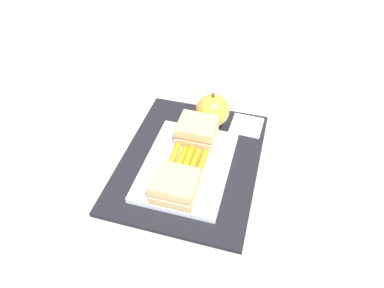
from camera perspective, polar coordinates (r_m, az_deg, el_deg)
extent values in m
plane|color=#B7AD99|center=(0.73, -0.26, -3.01)|extent=(2.40, 2.40, 0.00)
cube|color=black|center=(0.73, -0.26, -2.74)|extent=(0.36, 0.28, 0.01)
cube|color=white|center=(0.70, -0.82, -3.57)|extent=(0.23, 0.17, 0.01)
cube|color=tan|center=(0.64, -2.78, -7.65)|extent=(0.07, 0.08, 0.02)
cube|color=pink|center=(0.63, -2.82, -6.92)|extent=(0.07, 0.07, 0.01)
cube|color=tan|center=(0.62, -2.86, -6.18)|extent=(0.07, 0.08, 0.02)
cube|color=tan|center=(0.75, 0.84, 1.49)|extent=(0.07, 0.08, 0.02)
cube|color=pink|center=(0.74, 0.85, 2.24)|extent=(0.07, 0.07, 0.01)
cube|color=tan|center=(0.73, 0.86, 2.99)|extent=(0.07, 0.08, 0.02)
cylinder|color=orange|center=(0.69, 1.53, -3.42)|extent=(0.08, 0.01, 0.02)
cylinder|color=orange|center=(0.69, 0.25, -3.18)|extent=(0.08, 0.01, 0.02)
cylinder|color=orange|center=(0.70, -0.84, -2.75)|extent=(0.08, 0.01, 0.02)
cylinder|color=orange|center=(0.70, -1.92, -2.63)|extent=(0.08, 0.01, 0.02)
cylinder|color=orange|center=(0.70, -3.16, -2.33)|extent=(0.08, 0.01, 0.02)
sphere|color=gold|center=(0.78, 3.38, 5.47)|extent=(0.08, 0.08, 0.08)
cylinder|color=brown|center=(0.76, 3.52, 8.01)|extent=(0.01, 0.00, 0.01)
cube|color=white|center=(0.81, 8.97, 3.03)|extent=(0.07, 0.07, 0.00)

